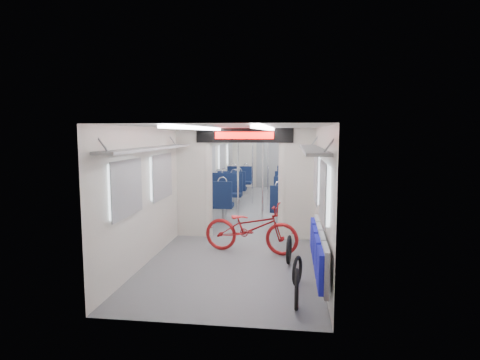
{
  "coord_description": "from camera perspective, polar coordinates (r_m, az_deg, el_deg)",
  "views": [
    {
      "loc": [
        0.96,
        -10.29,
        2.19
      ],
      "look_at": [
        -0.13,
        -1.82,
        1.19
      ],
      "focal_mm": 30.0,
      "sensor_mm": 36.0,
      "label": 1
    }
  ],
  "objects": [
    {
      "name": "seat_bay_near_left",
      "position": [
        10.91,
        -2.77,
        -1.95
      ],
      "size": [
        0.94,
        2.21,
        1.14
      ],
      "color": "#0B1532",
      "rests_on": "ground"
    },
    {
      "name": "bicycle",
      "position": [
        7.42,
        1.57,
        -6.8
      ],
      "size": [
        1.85,
        0.91,
        0.93
      ],
      "primitive_type": "imported",
      "rotation": [
        0.0,
        0.0,
        1.4
      ],
      "color": "maroon",
      "rests_on": "ground"
    },
    {
      "name": "seat_bay_near_right",
      "position": [
        10.35,
        7.09,
        -2.56
      ],
      "size": [
        0.91,
        2.07,
        1.1
      ],
      "color": "#0B1532",
      "rests_on": "ground"
    },
    {
      "name": "bike_hoop_c",
      "position": [
        6.89,
        6.97,
        -10.01
      ],
      "size": [
        0.1,
        0.49,
        0.49
      ],
      "primitive_type": "torus",
      "rotation": [
        1.57,
        0.0,
        1.46
      ],
      "color": "black",
      "rests_on": "ground"
    },
    {
      "name": "flip_bench",
      "position": [
        5.75,
        11.1,
        -9.73
      ],
      "size": [
        0.12,
        2.15,
        0.57
      ],
      "color": "gray",
      "rests_on": "carriage"
    },
    {
      "name": "stanchion_near_left",
      "position": [
        9.25,
        -0.29,
        0.19
      ],
      "size": [
        0.04,
        0.04,
        2.3
      ],
      "primitive_type": "cylinder",
      "color": "silver",
      "rests_on": "ground"
    },
    {
      "name": "stanchion_near_right",
      "position": [
        9.24,
        3.24,
        0.17
      ],
      "size": [
        0.05,
        0.05,
        2.3
      ],
      "primitive_type": "cylinder",
      "color": "silver",
      "rests_on": "ground"
    },
    {
      "name": "seat_bay_far_left",
      "position": [
        13.84,
        -0.61,
        -0.2
      ],
      "size": [
        0.91,
        2.07,
        1.1
      ],
      "color": "#0B1532",
      "rests_on": "ground"
    },
    {
      "name": "stanchion_far_left",
      "position": [
        12.44,
        1.8,
        1.84
      ],
      "size": [
        0.04,
        0.04,
        2.3
      ],
      "primitive_type": "cylinder",
      "color": "silver",
      "rests_on": "ground"
    },
    {
      "name": "bike_hoop_b",
      "position": [
        5.99,
        8.14,
        -12.89
      ],
      "size": [
        0.17,
        0.44,
        0.44
      ],
      "primitive_type": "torus",
      "rotation": [
        1.57,
        0.0,
        1.3
      ],
      "color": "black",
      "rests_on": "ground"
    },
    {
      "name": "bike_hoop_a",
      "position": [
        5.23,
        8.03,
        -15.38
      ],
      "size": [
        0.05,
        0.52,
        0.52
      ],
      "primitive_type": "torus",
      "rotation": [
        1.57,
        0.0,
        1.56
      ],
      "color": "black",
      "rests_on": "ground"
    },
    {
      "name": "stanchion_far_right",
      "position": [
        12.12,
        3.99,
        1.7
      ],
      "size": [
        0.04,
        0.04,
        2.3
      ],
      "primitive_type": "cylinder",
      "color": "silver",
      "rests_on": "ground"
    },
    {
      "name": "carriage",
      "position": [
        10.1,
        1.84,
        2.73
      ],
      "size": [
        12.0,
        12.02,
        2.31
      ],
      "color": "#515456",
      "rests_on": "ground"
    },
    {
      "name": "seat_bay_far_right",
      "position": [
        13.52,
        7.15,
        -0.32
      ],
      "size": [
        0.95,
        2.24,
        1.15
      ],
      "color": "#0B1532",
      "rests_on": "ground"
    }
  ]
}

